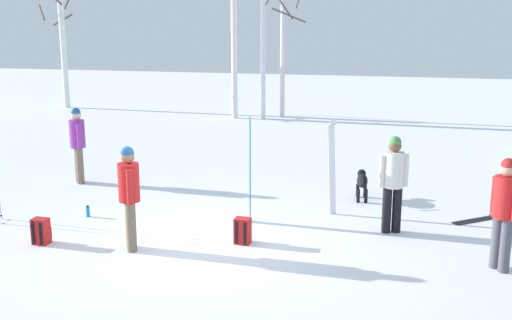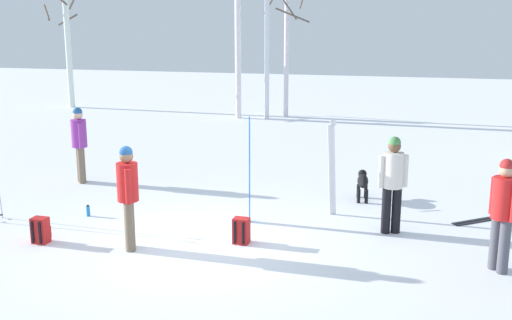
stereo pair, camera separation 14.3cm
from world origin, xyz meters
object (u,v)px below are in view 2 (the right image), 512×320
at_px(dog, 363,182).
at_px(birch_tree_0, 67,38).
at_px(person_1, 393,178).
at_px(person_2, 79,140).
at_px(ski_pair_planted_1, 332,168).
at_px(person_0, 503,208).
at_px(water_bottle_0, 88,211).
at_px(backpack_1, 241,231).
at_px(birch_tree_2, 267,23).
at_px(birch_tree_3, 287,37).
at_px(ski_pair_planted_0, 250,171).
at_px(ski_pair_lying_0, 494,218).
at_px(person_3, 128,191).
at_px(birch_tree_1, 238,11).
at_px(backpack_0, 41,230).

bearing_deg(dog, birch_tree_0, 140.45).
relative_size(person_1, dog, 1.92).
xyz_separation_m(person_2, ski_pair_planted_1, (5.80, -1.01, -0.07)).
distance_m(person_0, dog, 3.97).
bearing_deg(water_bottle_0, dog, 25.14).
bearing_deg(backpack_1, birch_tree_2, 100.96).
distance_m(person_2, birch_tree_3, 10.81).
bearing_deg(dog, ski_pair_planted_0, -134.38).
bearing_deg(ski_pair_lying_0, person_2, 176.65).
bearing_deg(person_3, person_1, 23.82).
bearing_deg(person_0, birch_tree_1, 120.55).
height_order(water_bottle_0, birch_tree_3, birch_tree_3).
distance_m(ski_pair_planted_0, backpack_0, 3.71).
bearing_deg(person_3, backpack_1, 22.08).
bearing_deg(backpack_1, water_bottle_0, 167.83).
bearing_deg(person_3, birch_tree_0, 123.01).
bearing_deg(dog, water_bottle_0, -154.86).
bearing_deg(person_0, birch_tree_3, 113.54).
xyz_separation_m(backpack_0, backpack_1, (3.26, 0.78, 0.00)).
bearing_deg(birch_tree_0, backpack_1, -51.05).
relative_size(person_2, birch_tree_0, 0.33).
bearing_deg(birch_tree_1, birch_tree_2, 7.59).
xyz_separation_m(person_1, person_3, (-4.09, -1.80, 0.00)).
distance_m(person_2, birch_tree_1, 10.03).
bearing_deg(birch_tree_0, person_0, -42.54).
relative_size(ski_pair_planted_0, ski_pair_lying_0, 1.25).
relative_size(backpack_0, water_bottle_0, 2.01).
height_order(backpack_1, birch_tree_3, birch_tree_3).
bearing_deg(birch_tree_3, ski_pair_planted_0, -82.06).
bearing_deg(person_3, water_bottle_0, 137.57).
xyz_separation_m(ski_pair_planted_1, ski_pair_lying_0, (3.00, 0.50, -0.90)).
xyz_separation_m(backpack_0, birch_tree_0, (-7.62, 14.24, 2.58)).
bearing_deg(person_1, birch_tree_3, 109.29).
height_order(person_2, backpack_0, person_2).
bearing_deg(ski_pair_planted_0, person_1, 1.01).
distance_m(person_3, dog, 5.10).
height_order(person_1, ski_pair_lying_0, person_1).
xyz_separation_m(person_0, water_bottle_0, (-7.20, 0.89, -0.88)).
bearing_deg(birch_tree_0, birch_tree_3, -1.78).
height_order(person_3, backpack_0, person_3).
distance_m(person_0, ski_pair_planted_1, 3.45).
height_order(person_2, ski_pair_planted_1, ski_pair_planted_1).
bearing_deg(backpack_0, water_bottle_0, 87.35).
distance_m(person_3, birch_tree_2, 13.51).
bearing_deg(birch_tree_3, person_3, -89.46).
distance_m(ski_pair_lying_0, backpack_1, 4.88).
relative_size(dog, backpack_0, 2.03).
xyz_separation_m(birch_tree_0, birch_tree_2, (8.44, -0.88, 0.63)).
bearing_deg(ski_pair_lying_0, person_1, -146.00).
height_order(person_1, birch_tree_0, birch_tree_0).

